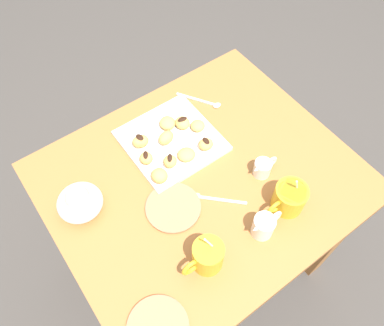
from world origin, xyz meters
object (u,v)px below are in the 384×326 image
object	(u,v)px
coffee_mug_mustard_left	(289,198)
beignet_6	(159,176)
beignet_9	(198,126)
cream_pitcher_white	(264,225)
beignet_1	(167,123)
beignet_0	(188,154)
beignet_4	(170,161)
ice_cream_bowl	(79,202)
pastry_plate_square	(171,141)
beignet_2	(166,138)
saucer_coral_left	(173,207)
beignet_5	(146,158)
beignet_3	(206,144)
beignet_7	(140,141)
beignet_8	(182,123)
chocolate_sauce_pitcher	(263,167)
dining_table	(201,200)
coffee_mug_mustard_right	(207,256)

from	to	relation	value
coffee_mug_mustard_left	beignet_6	world-z (taller)	coffee_mug_mustard_left
beignet_6	beignet_9	world-z (taller)	beignet_6
cream_pitcher_white	beignet_1	bearing A→B (deg)	-88.69
beignet_0	beignet_4	bearing A→B (deg)	-5.87
ice_cream_bowl	beignet_6	distance (m)	0.24
pastry_plate_square	beignet_2	bearing A→B (deg)	-7.83
saucer_coral_left	beignet_5	size ratio (longest dim) A/B	3.85
beignet_3	beignet_1	bearing A→B (deg)	-70.88
beignet_4	beignet_7	bearing A→B (deg)	-73.86
pastry_plate_square	saucer_coral_left	xyz separation A→B (m)	(0.13, 0.20, -0.00)
beignet_9	saucer_coral_left	bearing A→B (deg)	39.38
beignet_4	beignet_8	size ratio (longest dim) A/B	0.85
beignet_9	beignet_8	bearing A→B (deg)	-46.30
beignet_6	chocolate_sauce_pitcher	bearing A→B (deg)	149.89
ice_cream_bowl	beignet_2	size ratio (longest dim) A/B	2.36
beignet_2	beignet_3	bearing A→B (deg)	133.40
ice_cream_bowl	chocolate_sauce_pitcher	world-z (taller)	ice_cream_bowl
pastry_plate_square	beignet_1	distance (m)	0.06
ice_cream_bowl	dining_table	bearing A→B (deg)	160.66
coffee_mug_mustard_right	chocolate_sauce_pitcher	bearing A→B (deg)	-157.80
pastry_plate_square	beignet_6	distance (m)	0.15
dining_table	coffee_mug_mustard_right	world-z (taller)	coffee_mug_mustard_right
beignet_6	coffee_mug_mustard_left	bearing A→B (deg)	132.00
saucer_coral_left	beignet_2	size ratio (longest dim) A/B	2.94
dining_table	beignet_0	bearing A→B (deg)	-93.27
beignet_0	beignet_8	world-z (taller)	beignet_8
coffee_mug_mustard_left	beignet_3	xyz separation A→B (m)	(0.07, -0.29, -0.01)
saucer_coral_left	beignet_7	distance (m)	0.24
cream_pitcher_white	beignet_1	world-z (taller)	cream_pitcher_white
beignet_7	beignet_2	bearing A→B (deg)	154.38
beignet_2	coffee_mug_mustard_right	bearing A→B (deg)	71.25
cream_pitcher_white	beignet_0	bearing A→B (deg)	-85.05
beignet_1	beignet_3	bearing A→B (deg)	109.12
coffee_mug_mustard_right	ice_cream_bowl	distance (m)	0.39
coffee_mug_mustard_right	beignet_0	xyz separation A→B (m)	(-0.15, -0.30, -0.02)
beignet_6	saucer_coral_left	bearing A→B (deg)	79.17
coffee_mug_mustard_left	beignet_9	xyz separation A→B (m)	(0.05, -0.37, -0.02)
beignet_0	beignet_3	world-z (taller)	beignet_3
chocolate_sauce_pitcher	beignet_7	bearing A→B (deg)	-50.00
beignet_2	beignet_8	xyz separation A→B (m)	(-0.08, -0.02, -0.00)
beignet_2	beignet_6	xyz separation A→B (m)	(0.09, 0.10, 0.00)
beignet_2	beignet_8	world-z (taller)	beignet_2
ice_cream_bowl	beignet_8	xyz separation A→B (m)	(-0.40, -0.07, -0.01)
dining_table	cream_pitcher_white	size ratio (longest dim) A/B	8.61
beignet_3	beignet_0	bearing A→B (deg)	-4.62
chocolate_sauce_pitcher	beignet_1	bearing A→B (deg)	-66.19
beignet_2	beignet_9	distance (m)	0.11
ice_cream_bowl	beignet_8	size ratio (longest dim) A/B	2.58
ice_cream_bowl	beignet_1	size ratio (longest dim) A/B	2.37
beignet_6	beignet_7	distance (m)	0.14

